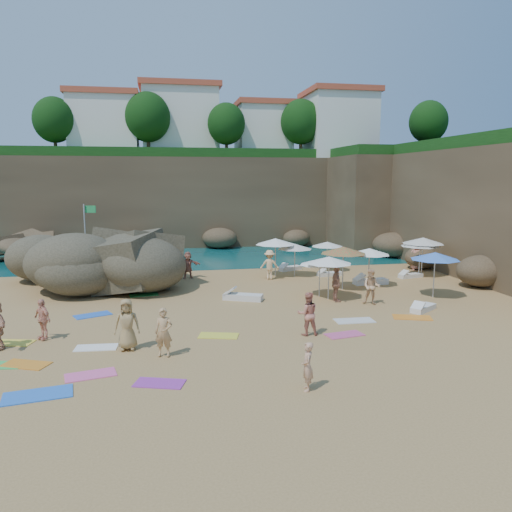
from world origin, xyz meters
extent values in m
plane|color=tan|center=(0.00, 0.00, 0.00)|extent=(120.00, 120.00, 0.00)
plane|color=#0C4751|center=(0.00, 30.00, 0.00)|extent=(120.00, 120.00, 0.00)
cube|color=brown|center=(2.00, 25.00, 4.00)|extent=(44.00, 8.00, 8.00)
cube|color=brown|center=(19.00, 8.00, 4.00)|extent=(8.00, 30.00, 8.00)
cube|color=brown|center=(17.00, 20.00, 4.00)|extent=(10.00, 12.00, 8.00)
cube|color=white|center=(-8.00, 26.00, 10.75)|extent=(6.00, 5.00, 5.50)
cube|color=#B2472D|center=(-8.00, 26.00, 13.75)|extent=(6.48, 5.40, 0.50)
cube|color=white|center=(-1.00, 27.00, 11.25)|extent=(7.00, 6.00, 6.50)
cube|color=#B2472D|center=(-1.00, 27.00, 14.75)|extent=(7.56, 6.48, 0.50)
cube|color=white|center=(7.00, 26.00, 10.50)|extent=(5.00, 5.00, 5.00)
cube|color=#B2472D|center=(7.00, 26.00, 13.25)|extent=(5.40, 5.40, 0.50)
cube|color=white|center=(14.00, 24.00, 11.00)|extent=(6.00, 6.00, 6.00)
cube|color=#B2472D|center=(14.00, 24.00, 14.25)|extent=(6.48, 6.48, 0.50)
sphere|color=#11380F|center=(-12.00, 24.00, 11.20)|extent=(3.60, 3.60, 3.60)
sphere|color=#11380F|center=(-4.00, 24.00, 11.60)|extent=(4.05, 4.05, 4.05)
sphere|color=#11380F|center=(3.00, 23.00, 11.04)|extent=(3.42, 3.42, 3.42)
sphere|color=#11380F|center=(10.00, 23.00, 11.36)|extent=(3.78, 3.78, 3.78)
sphere|color=#11380F|center=(19.00, 16.00, 10.80)|extent=(3.15, 3.15, 3.15)
cylinder|color=white|center=(-18.00, 30.00, 3.00)|extent=(0.10, 0.10, 6.00)
cylinder|color=white|center=(-16.50, 30.00, 3.00)|extent=(0.10, 0.10, 6.00)
cylinder|color=white|center=(-15.00, 30.00, 3.00)|extent=(0.10, 0.10, 6.00)
cylinder|color=silver|center=(-8.25, 12.89, 2.20)|extent=(0.09, 0.09, 4.40)
cube|color=green|center=(-7.82, 12.89, 4.05)|extent=(0.75, 0.28, 0.50)
cylinder|color=silver|center=(5.22, 6.90, 0.98)|extent=(0.06, 0.06, 1.96)
cone|color=silver|center=(5.22, 6.90, 1.91)|extent=(2.20, 2.20, 0.33)
cylinder|color=silver|center=(4.03, 7.18, 1.14)|extent=(0.07, 0.07, 2.28)
cone|color=white|center=(4.03, 7.18, 2.23)|extent=(2.56, 2.56, 0.39)
cylinder|color=silver|center=(12.95, 5.38, 1.08)|extent=(0.06, 0.06, 2.17)
cone|color=silver|center=(12.95, 5.38, 2.12)|extent=(2.43, 2.43, 0.37)
cylinder|color=silver|center=(7.79, 8.18, 0.94)|extent=(0.05, 0.05, 1.88)
cone|color=silver|center=(7.79, 8.18, 1.83)|extent=(2.11, 2.11, 0.32)
cylinder|color=silver|center=(6.88, 2.75, 1.14)|extent=(0.07, 0.07, 2.28)
cone|color=red|center=(6.88, 2.75, 2.23)|extent=(2.56, 2.56, 0.39)
cylinder|color=silver|center=(8.63, 3.24, 1.04)|extent=(0.06, 0.06, 2.09)
cone|color=white|center=(8.63, 3.24, 2.04)|extent=(2.34, 2.34, 0.36)
cylinder|color=silver|center=(13.22, 5.54, 1.16)|extent=(0.07, 0.07, 2.33)
cone|color=silver|center=(13.22, 5.54, 2.27)|extent=(2.61, 2.61, 0.40)
cylinder|color=silver|center=(5.36, 0.70, 1.05)|extent=(0.06, 0.06, 2.10)
cone|color=white|center=(5.36, 0.70, 2.05)|extent=(2.36, 2.36, 0.36)
cylinder|color=silver|center=(10.89, 0.11, 1.12)|extent=(0.07, 0.07, 2.25)
cone|color=#427AE3|center=(10.89, 0.11, 2.19)|extent=(2.52, 2.52, 0.38)
cylinder|color=silver|center=(5.07, 1.34, 0.95)|extent=(0.06, 0.06, 1.91)
cone|color=white|center=(5.07, 1.34, 1.86)|extent=(2.14, 2.14, 0.33)
cube|color=white|center=(5.47, 9.00, 0.13)|extent=(1.76, 1.22, 0.26)
cube|color=white|center=(9.00, 3.77, 0.16)|extent=(2.03, 0.73, 0.31)
cube|color=silver|center=(7.47, 6.63, 0.12)|extent=(1.65, 0.72, 0.25)
cube|color=silver|center=(1.02, 1.35, 0.16)|extent=(2.09, 1.42, 0.31)
cube|color=silver|center=(12.27, 5.15, 0.12)|extent=(1.65, 0.86, 0.25)
cube|color=white|center=(9.02, -2.29, 0.13)|extent=(1.64, 1.38, 0.25)
cube|color=blue|center=(-6.58, -8.77, 0.02)|extent=(2.03, 1.26, 0.03)
cube|color=pink|center=(-5.30, -7.50, 0.01)|extent=(1.68, 1.10, 0.03)
cube|color=orange|center=(-7.55, -6.17, 0.01)|extent=(1.72, 1.31, 0.03)
cube|color=green|center=(-8.38, -6.08, 0.01)|extent=(1.56, 0.93, 0.03)
cube|color=yellow|center=(-8.64, -3.71, 0.01)|extent=(1.66, 1.12, 0.03)
cube|color=white|center=(-5.45, -4.85, 0.01)|extent=(1.56, 0.86, 0.03)
cube|color=purple|center=(-3.15, -8.56, 0.01)|extent=(1.66, 1.18, 0.03)
cube|color=blue|center=(-6.17, -0.25, 0.01)|extent=(1.78, 1.39, 0.03)
cube|color=#D05089|center=(4.08, -5.08, 0.01)|extent=(1.62, 1.01, 0.03)
cube|color=orange|center=(7.94, -3.28, 0.01)|extent=(1.85, 1.34, 0.03)
cube|color=green|center=(-4.02, 3.39, 0.01)|extent=(1.58, 0.95, 0.03)
cube|color=yellow|center=(-0.87, -4.29, 0.01)|extent=(1.70, 1.16, 0.03)
cube|color=silver|center=(5.20, -3.30, 0.02)|extent=(1.73, 0.90, 0.03)
imported|color=tan|center=(2.62, -4.80, 0.87)|extent=(0.89, 0.71, 1.74)
imported|color=#F2C289|center=(3.45, 6.22, 0.91)|extent=(1.26, 0.77, 1.83)
imported|color=#9F684F|center=(5.58, 0.16, 0.89)|extent=(0.46, 1.05, 1.79)
imported|color=tan|center=(13.93, 7.57, 0.96)|extent=(1.05, 0.77, 1.92)
imported|color=#B46D5A|center=(-1.46, 7.60, 0.83)|extent=(1.54, 0.45, 1.66)
imported|color=tan|center=(1.13, -9.83, 0.73)|extent=(0.45, 0.59, 1.46)
imported|color=#F0A588|center=(-7.57, -3.49, 0.19)|extent=(1.76, 1.77, 0.38)
imported|color=#A48552|center=(-4.29, -5.28, 0.25)|extent=(0.92, 1.86, 0.50)
imported|color=tan|center=(-2.99, -6.24, 0.20)|extent=(1.00, 1.80, 0.41)
imported|color=#E2B080|center=(7.07, -0.73, 0.33)|extent=(1.67, 1.90, 0.66)
camera|label=1|loc=(-2.90, -23.21, 6.17)|focal=35.00mm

